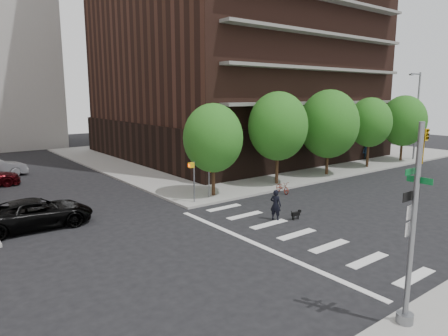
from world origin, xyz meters
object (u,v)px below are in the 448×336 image
object	(u,v)px
traffic_signal	(412,241)
parked_car_black	(37,213)
dog_walker	(276,205)
pedestrian_far	(366,152)
scooter	(282,187)

from	to	relation	value
traffic_signal	parked_car_black	size ratio (longest dim) A/B	1.08
dog_walker	traffic_signal	bearing A→B (deg)	133.92
parked_car_black	dog_walker	distance (m)	12.72
dog_walker	parked_car_black	bearing A→B (deg)	35.88
pedestrian_far	scooter	bearing A→B (deg)	-67.37
scooter	pedestrian_far	xyz separation A→B (m)	(16.96, 4.50, 0.54)
scooter	pedestrian_far	distance (m)	17.55
traffic_signal	parked_car_black	bearing A→B (deg)	111.67
pedestrian_far	dog_walker	bearing A→B (deg)	-60.53
traffic_signal	pedestrian_far	size ratio (longest dim) A/B	3.74
traffic_signal	dog_walker	bearing A→B (deg)	66.48
parked_car_black	pedestrian_far	xyz separation A→B (m)	(32.58, 2.00, 0.18)
traffic_signal	scooter	distance (m)	16.83
parked_car_black	scooter	size ratio (longest dim) A/B	3.52
parked_car_black	pedestrian_far	bearing A→B (deg)	-83.81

